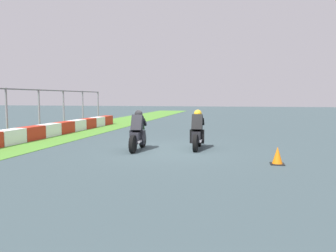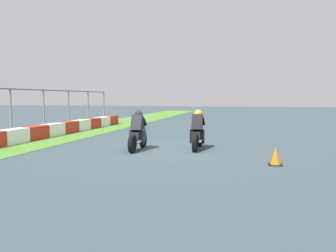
{
  "view_description": "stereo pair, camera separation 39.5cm",
  "coord_description": "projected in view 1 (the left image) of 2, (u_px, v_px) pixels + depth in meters",
  "views": [
    {
      "loc": [
        -12.17,
        -2.58,
        1.99
      ],
      "look_at": [
        0.1,
        0.01,
        0.9
      ],
      "focal_mm": 35.56,
      "sensor_mm": 36.0,
      "label": 1
    },
    {
      "loc": [
        -12.08,
        -2.96,
        1.99
      ],
      "look_at": [
        0.1,
        0.01,
        0.9
      ],
      "focal_mm": 35.56,
      "sensor_mm": 36.0,
      "label": 2
    }
  ],
  "objects": [
    {
      "name": "grass_verge",
      "position": [
        11.0,
        145.0,
        13.95
      ],
      "size": [
        72.0,
        4.06,
        0.02
      ],
      "primitive_type": "cube",
      "color": "#518F31",
      "rests_on": "ground_plane"
    },
    {
      "name": "rider_lane_a",
      "position": [
        197.0,
        133.0,
        12.75
      ],
      "size": [
        2.04,
        0.54,
        1.51
      ],
      "rotation": [
        0.0,
        0.0,
        0.02
      ],
      "color": "black",
      "rests_on": "ground_plane"
    },
    {
      "name": "track_barrier",
      "position": [
        10.0,
        137.0,
        13.93
      ],
      "size": [
        21.97,
        0.6,
        0.64
      ],
      "color": "red",
      "rests_on": "ground_plane"
    },
    {
      "name": "ground_plane",
      "position": [
        168.0,
        150.0,
        12.57
      ],
      "size": [
        120.0,
        120.0,
        0.0
      ],
      "primitive_type": "plane",
      "color": "#3A4B50"
    },
    {
      "name": "traffic_cone",
      "position": [
        277.0,
        156.0,
        9.83
      ],
      "size": [
        0.4,
        0.4,
        0.53
      ],
      "color": "black",
      "rests_on": "ground_plane"
    },
    {
      "name": "rider_lane_b",
      "position": [
        138.0,
        134.0,
        12.47
      ],
      "size": [
        2.04,
        0.55,
        1.51
      ],
      "rotation": [
        0.0,
        0.0,
        0.04
      ],
      "color": "black",
      "rests_on": "ground_plane"
    }
  ]
}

